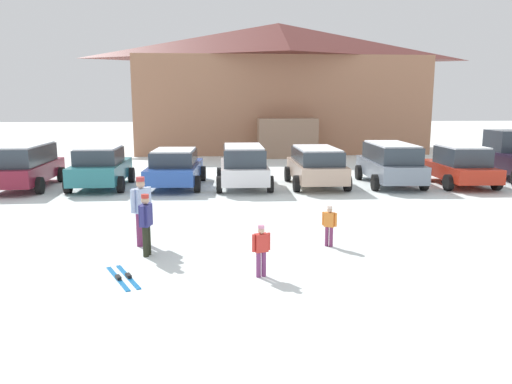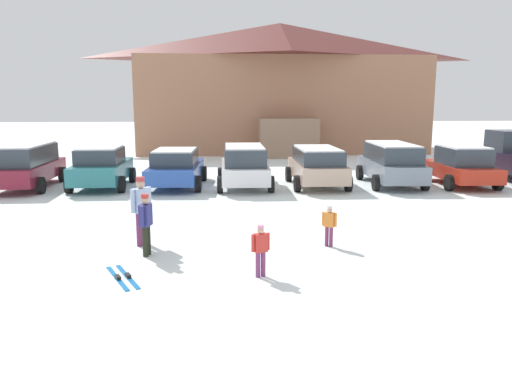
{
  "view_description": "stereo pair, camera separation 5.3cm",
  "coord_description": "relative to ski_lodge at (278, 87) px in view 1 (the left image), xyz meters",
  "views": [
    {
      "loc": [
        0.37,
        -5.93,
        3.43
      ],
      "look_at": [
        1.25,
        6.27,
        1.2
      ],
      "focal_mm": 35.0,
      "sensor_mm": 36.0,
      "label": 1
    },
    {
      "loc": [
        0.43,
        -5.93,
        3.43
      ],
      "look_at": [
        1.25,
        6.27,
        1.2
      ],
      "focal_mm": 35.0,
      "sensor_mm": 36.0,
      "label": 2
    }
  ],
  "objects": [
    {
      "name": "parked_teal_hatchback",
      "position": [
        -8.9,
        -15.53,
        -3.59
      ],
      "size": [
        2.2,
        4.02,
        1.65
      ],
      "color": "#29737B",
      "rests_on": "ground"
    },
    {
      "name": "parked_white_suv",
      "position": [
        -3.2,
        -15.79,
        -3.52
      ],
      "size": [
        2.17,
        4.16,
        1.69
      ],
      "color": "silver",
      "rests_on": "ground"
    },
    {
      "name": "ski_lodge",
      "position": [
        0.0,
        0.0,
        0.0
      ],
      "size": [
        19.59,
        10.53,
        8.74
      ],
      "color": "#A16D50",
      "rests_on": "ground"
    },
    {
      "name": "skier_adult_in_blue_parka",
      "position": [
        -6.02,
        -23.89,
        -3.48
      ],
      "size": [
        0.44,
        0.51,
        1.67
      ],
      "color": "#732D59",
      "rests_on": "ground"
    },
    {
      "name": "ground",
      "position": [
        -4.5,
        -29.74,
        -4.43
      ],
      "size": [
        160.0,
        160.0,
        0.0
      ],
      "primitive_type": "plane",
      "color": "white"
    },
    {
      "name": "parked_beige_suv",
      "position": [
        -0.23,
        -15.73,
        -3.56
      ],
      "size": [
        2.2,
        4.18,
        1.59
      ],
      "color": "tan",
      "rests_on": "ground"
    },
    {
      "name": "skier_child_in_red_jacket",
      "position": [
        -3.35,
        -26.28,
        -3.83
      ],
      "size": [
        0.37,
        0.23,
        1.05
      ],
      "color": "#713365",
      "rests_on": "ground"
    },
    {
      "name": "skier_child_in_orange_jacket",
      "position": [
        -1.55,
        -24.29,
        -3.87
      ],
      "size": [
        0.33,
        0.24,
        0.99
      ],
      "color": "#732F59",
      "rests_on": "ground"
    },
    {
      "name": "parked_grey_wagon",
      "position": [
        2.89,
        -15.62,
        -3.49
      ],
      "size": [
        2.3,
        4.64,
        1.73
      ],
      "color": "gray",
      "rests_on": "ground"
    },
    {
      "name": "parked_red_sedan",
      "position": [
        5.69,
        -16.01,
        -3.6
      ],
      "size": [
        2.23,
        4.06,
        1.64
      ],
      "color": "#AF2717",
      "rests_on": "ground"
    },
    {
      "name": "parked_maroon_van",
      "position": [
        -11.86,
        -15.38,
        -3.49
      ],
      "size": [
        2.18,
        4.68,
        1.75
      ],
      "color": "maroon",
      "rests_on": "ground"
    },
    {
      "name": "parked_blue_hatchback",
      "position": [
        -5.96,
        -15.42,
        -3.64
      ],
      "size": [
        2.39,
        4.61,
        1.53
      ],
      "color": "#284FA6",
      "rests_on": "ground"
    },
    {
      "name": "pair_of_skis",
      "position": [
        -6.06,
        -26.18,
        -4.4
      ],
      "size": [
        0.91,
        1.5,
        0.08
      ],
      "color": "#176BB4",
      "rests_on": "ground"
    },
    {
      "name": "skier_teen_in_navy_coat",
      "position": [
        -5.79,
        -24.73,
        -3.63
      ],
      "size": [
        0.27,
        0.51,
        1.41
      ],
      "color": "black",
      "rests_on": "ground"
    }
  ]
}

